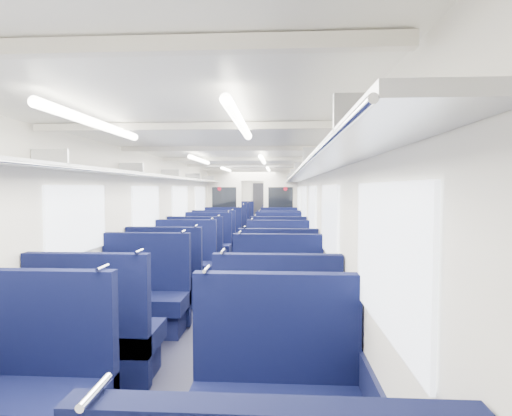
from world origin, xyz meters
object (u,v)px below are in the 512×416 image
at_px(seat_22, 234,226).
at_px(seat_16, 215,242).
at_px(seat_27, 279,221).
at_px(seat_2, 25,397).
at_px(seat_17, 279,242).
at_px(seat_24, 237,223).
at_px(seat_7, 278,304).
at_px(seat_21, 279,229).
at_px(seat_9, 278,284).
at_px(seat_12, 197,256).
at_px(seat_26, 240,221).
at_px(seat_11, 278,268).
at_px(seat_5, 277,342).
at_px(seat_6, 143,300).
at_px(seat_14, 207,248).
at_px(seat_23, 279,226).
at_px(seat_15, 279,247).
at_px(seat_20, 231,229).
at_px(end_door, 261,205).
at_px(seat_13, 279,256).
at_px(seat_25, 279,223).
at_px(seat_4, 96,340).
at_px(seat_8, 167,281).
at_px(bulkhead, 252,205).
at_px(seat_19, 279,236).
at_px(seat_18, 222,235).
at_px(seat_3, 276,406).

bearing_deg(seat_22, seat_16, -90.00).
bearing_deg(seat_27, seat_2, -96.45).
height_order(seat_17, seat_24, same).
distance_m(seat_7, seat_17, 5.64).
xyz_separation_m(seat_7, seat_21, (0.00, 8.88, 0.00)).
bearing_deg(seat_27, seat_9, -90.00).
relative_size(seat_12, seat_21, 1.00).
height_order(seat_26, seat_27, same).
height_order(seat_11, seat_17, same).
bearing_deg(seat_5, seat_6, 143.12).
bearing_deg(seat_14, seat_2, -90.00).
height_order(seat_2, seat_23, same).
distance_m(seat_14, seat_16, 1.10).
distance_m(seat_16, seat_26, 6.85).
relative_size(seat_5, seat_15, 1.00).
xyz_separation_m(seat_11, seat_20, (-1.66, 6.78, 0.00)).
bearing_deg(seat_23, seat_5, -90.00).
xyz_separation_m(seat_14, seat_20, (0.00, 4.48, 0.00)).
height_order(end_door, seat_27, end_door).
height_order(seat_15, seat_26, same).
bearing_deg(seat_13, seat_15, 90.00).
distance_m(seat_2, seat_25, 13.64).
height_order(seat_4, seat_7, same).
xyz_separation_m(seat_8, seat_15, (1.66, 3.52, 0.00)).
xyz_separation_m(seat_7, seat_22, (-1.66, 9.99, 0.00)).
distance_m(seat_25, seat_26, 2.02).
bearing_deg(seat_20, seat_9, -78.24).
bearing_deg(end_door, seat_16, -95.83).
distance_m(seat_9, seat_21, 7.91).
bearing_deg(bulkhead, seat_8, -97.14).
bearing_deg(seat_21, seat_22, 146.19).
relative_size(seat_4, seat_8, 1.00).
distance_m(seat_5, seat_19, 8.10).
bearing_deg(seat_12, seat_5, -69.73).
distance_m(seat_16, seat_22, 4.43).
bearing_deg(seat_27, seat_18, -106.85).
relative_size(seat_16, seat_25, 1.00).
bearing_deg(bulkhead, seat_6, -96.15).
bearing_deg(seat_15, seat_2, -103.49).
relative_size(seat_9, seat_24, 1.00).
xyz_separation_m(seat_3, seat_17, (0.00, 7.94, 0.00)).
height_order(seat_14, seat_26, same).
distance_m(seat_4, seat_13, 4.91).
bearing_deg(end_door, seat_9, -86.27).
relative_size(seat_2, seat_25, 1.00).
bearing_deg(seat_6, seat_4, -90.00).
xyz_separation_m(seat_8, seat_25, (1.66, 10.15, 0.00)).
bearing_deg(end_door, seat_14, -95.14).
bearing_deg(seat_19, seat_15, -90.00).
height_order(seat_2, seat_13, same).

